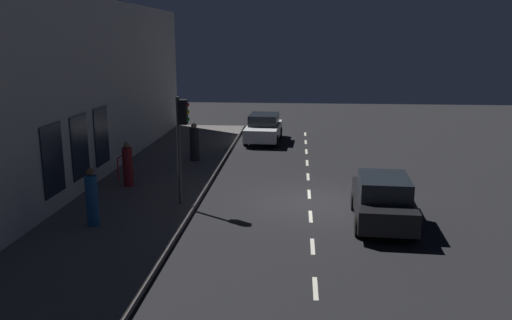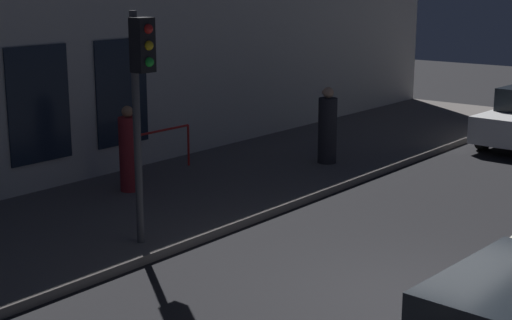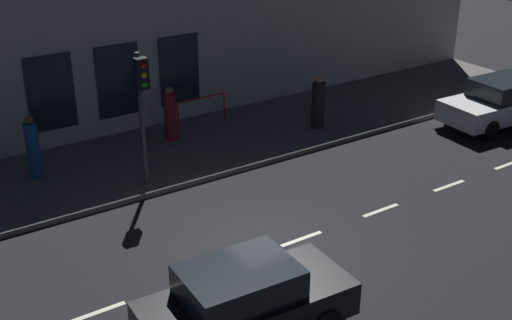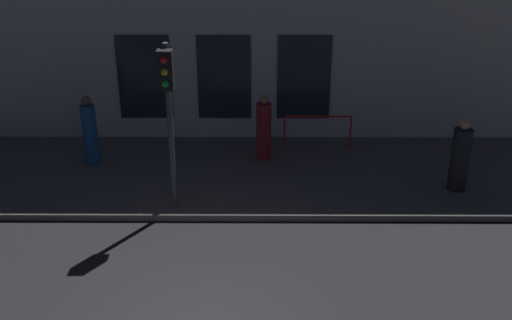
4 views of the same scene
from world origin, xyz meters
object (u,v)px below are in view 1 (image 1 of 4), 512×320
object	(u,v)px
pedestrian_1	(92,199)
parked_car_1	(383,200)
pedestrian_0	(128,166)
parked_car_0	(264,128)
pedestrian_2	(194,143)
traffic_light	(182,128)

from	to	relation	value
pedestrian_1	parked_car_1	bearing A→B (deg)	142.13
pedestrian_0	pedestrian_1	xyz separation A→B (m)	(-0.31, 4.45, 0.04)
parked_car_1	parked_car_0	bearing A→B (deg)	112.22
pedestrian_0	pedestrian_2	size ratio (longest dim) A/B	0.98
parked_car_0	pedestrian_0	bearing A→B (deg)	68.32
parked_car_0	traffic_light	bearing A→B (deg)	83.43
parked_car_1	pedestrian_1	bearing A→B (deg)	-168.84
parked_car_0	pedestrian_1	world-z (taller)	pedestrian_1
traffic_light	pedestrian_1	bearing A→B (deg)	45.72
pedestrian_0	pedestrian_2	world-z (taller)	pedestrian_2
pedestrian_1	traffic_light	bearing A→B (deg)	179.70
pedestrian_0	pedestrian_1	size ratio (longest dim) A/B	0.96
parked_car_0	pedestrian_0	size ratio (longest dim) A/B	2.48
traffic_light	pedestrian_2	bearing A→B (deg)	-82.20
traffic_light	pedestrian_1	distance (m)	3.81
parked_car_1	pedestrian_0	bearing A→B (deg)	164.33
parked_car_1	pedestrian_1	size ratio (longest dim) A/B	2.30
pedestrian_0	pedestrian_1	world-z (taller)	pedestrian_1
traffic_light	parked_car_1	world-z (taller)	traffic_light
pedestrian_2	parked_car_1	bearing A→B (deg)	-139.90
traffic_light	pedestrian_2	xyz separation A→B (m)	(0.91, -6.66, -1.86)
parked_car_1	pedestrian_0	xyz separation A→B (m)	(9.33, -3.16, 0.17)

